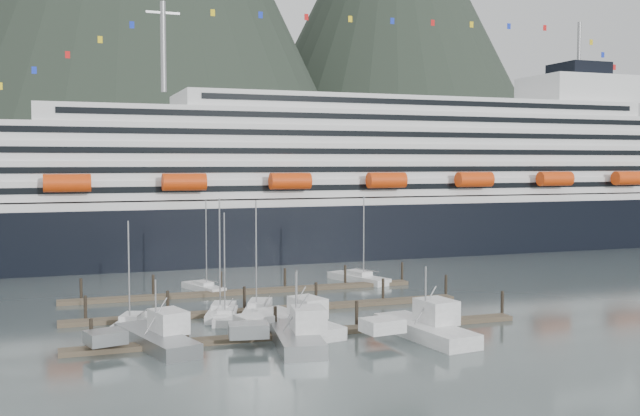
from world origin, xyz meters
The scene contains 15 objects.
ground centered at (0.00, 0.00, 0.00)m, with size 1600.00×1600.00×0.00m, color #4A5857.
cruise_ship centered at (30.03, 54.94, 12.04)m, with size 210.00×30.40×50.30m.
dock_near centered at (-4.93, -9.95, 0.31)m, with size 48.18×2.28×3.20m.
dock_mid centered at (-4.93, 3.05, 0.31)m, with size 48.18×2.28×3.20m.
dock_far centered at (-4.93, 16.05, 0.31)m, with size 48.18×2.28×3.20m.
sailboat_a centered at (-21.44, -0.53, 0.41)m, with size 5.75×9.35×12.02m.
sailboat_b centered at (-11.15, 0.17, 0.40)m, with size 4.65×8.85×12.49m.
sailboat_c centered at (-11.16, 2.39, 0.43)m, with size 5.55×9.82×14.10m.
sailboat_d centered at (-6.77, 2.72, 0.41)m, with size 6.19×10.78×13.79m.
sailboat_e centered at (-9.84, 19.99, 0.40)m, with size 4.90×8.77×13.02m.
sailboat_g centered at (13.28, 19.99, 0.42)m, with size 6.29×11.50×13.30m.
trawler_a centered at (-20.23, -9.62, 0.91)m, with size 10.23×13.47×7.14m.
trawler_b centered at (-7.50, -13.83, 0.97)m, with size 9.58×12.55×7.89m.
trawler_c centered at (-5.26, -7.15, 0.89)m, with size 10.27×14.02×6.92m.
trawler_d centered at (5.80, -15.02, 0.98)m, with size 10.22×13.75×7.99m.
Camera 1 is at (-29.15, -81.49, 17.66)m, focal length 42.00 mm.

